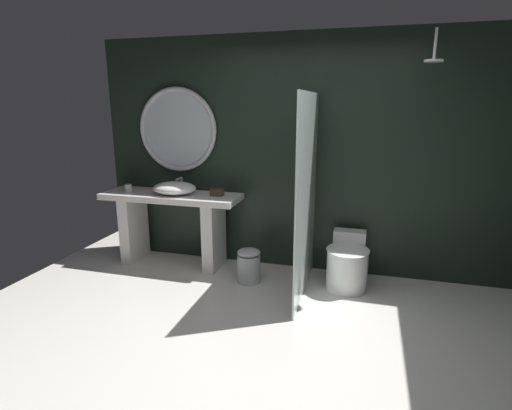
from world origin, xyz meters
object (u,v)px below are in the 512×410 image
round_wall_mirror (177,130)px  tumbler_cup (128,188)px  vessel_sink (175,188)px  toilet (347,264)px  waste_bin (249,265)px  tissue_box (217,192)px  rain_shower_head (434,57)px

round_wall_mirror → tumbler_cup: bearing=-152.6°
vessel_sink → tumbler_cup: 0.59m
round_wall_mirror → toilet: (2.04, -0.34, -1.32)m
toilet → waste_bin: size_ratio=1.65×
tissue_box → round_wall_mirror: round_wall_mirror is taller
vessel_sink → tissue_box: size_ratio=3.69×
round_wall_mirror → waste_bin: (1.02, -0.51, -1.38)m
tumbler_cup → tissue_box: size_ratio=0.64×
tumbler_cup → toilet: (2.57, -0.07, -0.65)m
tumbler_cup → vessel_sink: bearing=1.9°
vessel_sink → tissue_box: bearing=6.2°
tumbler_cup → rain_shower_head: 3.48m
toilet → waste_bin: toilet is taller
vessel_sink → rain_shower_head: 2.93m
tissue_box → waste_bin: 0.90m
tissue_box → toilet: 1.62m
rain_shower_head → toilet: size_ratio=0.46×
rain_shower_head → vessel_sink: bearing=177.9°
vessel_sink → rain_shower_head: rain_shower_head is taller
tumbler_cup → tissue_box: (1.09, 0.07, -0.00)m
vessel_sink → tumbler_cup: (-0.59, -0.02, -0.03)m
tissue_box → round_wall_mirror: (-0.56, 0.20, 0.68)m
waste_bin → vessel_sink: bearing=165.3°
tissue_box → rain_shower_head: rain_shower_head is taller
tumbler_cup → waste_bin: bearing=-8.5°
tumbler_cup → waste_bin: 1.73m
vessel_sink → toilet: vessel_sink is taller
tumbler_cup → toilet: bearing=-1.5°
waste_bin → tumbler_cup: bearing=171.5°
tissue_box → vessel_sink: bearing=-173.8°
tumbler_cup → waste_bin: (1.55, -0.23, -0.71)m
round_wall_mirror → tissue_box: bearing=-20.1°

